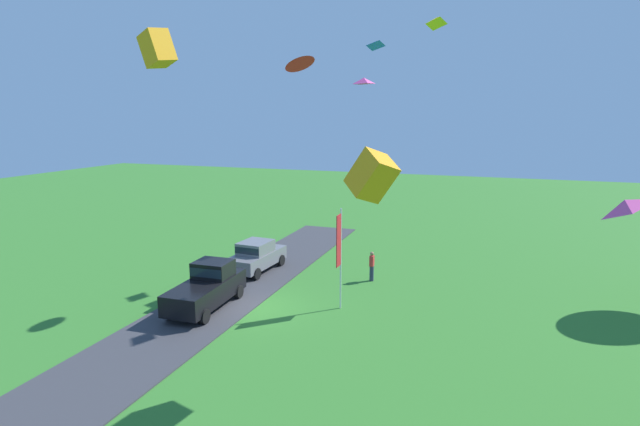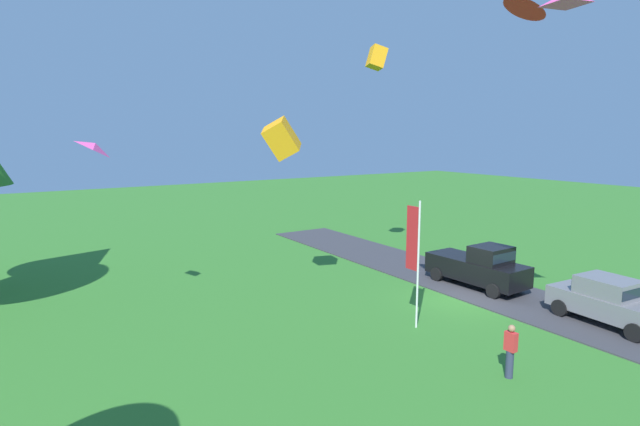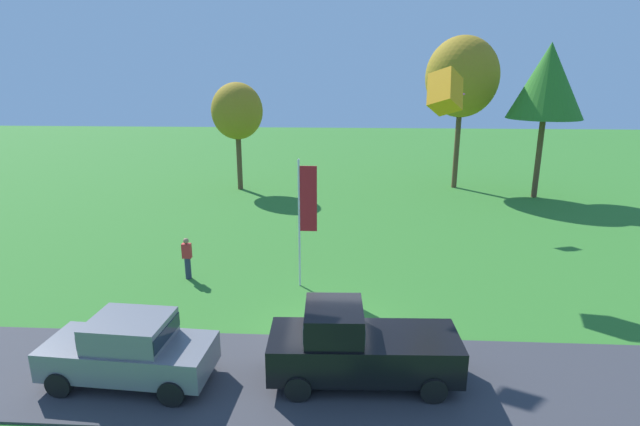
# 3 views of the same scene
# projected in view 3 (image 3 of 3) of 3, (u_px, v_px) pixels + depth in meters

# --- Properties ---
(ground_plane) EXTENTS (120.00, 120.00, 0.00)m
(ground_plane) POSITION_uv_depth(u_px,v_px,m) (329.00, 339.00, 15.61)
(ground_plane) COLOR #337528
(pavement_strip) EXTENTS (36.00, 4.40, 0.06)m
(pavement_strip) POSITION_uv_depth(u_px,v_px,m) (325.00, 379.00, 13.54)
(pavement_strip) COLOR #38383D
(pavement_strip) RESTS_ON ground
(car_sedan_by_flagpole) EXTENTS (4.51, 2.18, 1.84)m
(car_sedan_by_flagpole) POSITION_uv_depth(u_px,v_px,m) (130.00, 348.00, 13.16)
(car_sedan_by_flagpole) COLOR slate
(car_sedan_by_flagpole) RESTS_ON ground
(car_pickup_mid_row) EXTENTS (5.07, 2.19, 2.14)m
(car_pickup_mid_row) POSITION_uv_depth(u_px,v_px,m) (356.00, 345.00, 13.18)
(car_pickup_mid_row) COLOR black
(car_pickup_mid_row) RESTS_ON ground
(person_beside_suv) EXTENTS (0.36, 0.24, 1.71)m
(person_beside_suv) POSITION_uv_depth(u_px,v_px,m) (187.00, 258.00, 19.93)
(person_beside_suv) COLOR #2D334C
(person_beside_suv) RESTS_ON ground
(tree_right_of_center) EXTENTS (3.49, 3.49, 7.36)m
(tree_right_of_center) POSITION_uv_depth(u_px,v_px,m) (237.00, 112.00, 33.90)
(tree_right_of_center) COLOR brown
(tree_right_of_center) RESTS_ON ground
(tree_left_of_center) EXTENTS (4.92, 4.92, 10.38)m
(tree_left_of_center) POSITION_uv_depth(u_px,v_px,m) (462.00, 77.00, 33.79)
(tree_left_of_center) COLOR brown
(tree_left_of_center) RESTS_ON ground
(tree_far_left) EXTENTS (4.64, 4.64, 9.79)m
(tree_far_left) POSITION_uv_depth(u_px,v_px,m) (548.00, 81.00, 31.09)
(tree_far_left) COLOR brown
(tree_far_left) RESTS_ON ground
(flag_banner) EXTENTS (0.71, 0.08, 4.99)m
(flag_banner) POSITION_uv_depth(u_px,v_px,m) (305.00, 208.00, 18.62)
(flag_banner) COLOR silver
(flag_banner) RESTS_ON ground
(kite_box_high_right) EXTENTS (1.56, 2.02, 2.00)m
(kite_box_high_right) POSITION_uv_depth(u_px,v_px,m) (445.00, 92.00, 19.91)
(kite_box_high_right) COLOR orange
(kite_diamond_topmost) EXTENTS (1.03, 1.11, 0.72)m
(kite_diamond_topmost) POSITION_uv_depth(u_px,v_px,m) (453.00, 92.00, 26.78)
(kite_diamond_topmost) COLOR #EA4C9E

